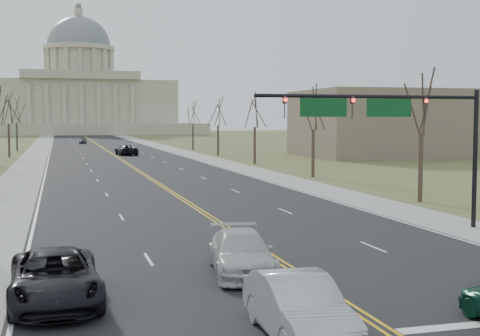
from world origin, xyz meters
TOP-DOWN VIEW (x-y plane):
  - ground at (0.00, 0.00)m, footprint 600.00×600.00m
  - road at (0.00, 110.00)m, footprint 20.00×380.00m
  - cross_road at (0.00, 6.00)m, footprint 120.00×14.00m
  - sidewalk_left at (-12.00, 110.00)m, footprint 4.00×380.00m
  - sidewalk_right at (12.00, 110.00)m, footprint 4.00×380.00m
  - center_line at (0.00, 110.00)m, footprint 0.42×380.00m
  - edge_line_left at (-9.80, 110.00)m, footprint 0.15×380.00m
  - edge_line_right at (9.80, 110.00)m, footprint 0.15×380.00m
  - capitol at (0.00, 249.91)m, footprint 90.00×60.00m
  - signal_mast at (7.45, 13.50)m, footprint 12.12×0.44m
  - tree_r_0 at (15.50, 24.00)m, footprint 3.74×3.74m
  - tree_r_1 at (15.50, 44.00)m, footprint 3.74×3.74m
  - tree_r_2 at (15.50, 64.00)m, footprint 3.74×3.74m
  - tree_r_3 at (15.50, 84.00)m, footprint 3.74×3.74m
  - tree_l_3 at (-15.50, 88.00)m, footprint 3.96×3.96m
  - tree_r_4 at (15.50, 104.00)m, footprint 3.74×3.74m
  - tree_l_4 at (-15.50, 108.00)m, footprint 3.96×3.96m
  - bldg_right_mass at (40.00, 76.00)m, footprint 25.00×20.00m
  - car_sb_inner_lead at (-2.53, -0.81)m, footprint 1.84×5.04m
  - car_sb_outer_lead at (-8.62, 4.24)m, footprint 2.86×5.90m
  - car_sb_inner_second at (-2.03, 6.61)m, footprint 2.89×5.59m
  - car_far_nb at (1.85, 89.06)m, footprint 3.46×6.13m
  - car_far_sb at (-2.95, 140.86)m, footprint 1.92×4.13m

SIDE VIEW (x-z plane):
  - ground at x=0.00m, z-range 0.00..0.00m
  - road at x=0.00m, z-range 0.00..0.01m
  - cross_road at x=0.00m, z-range 0.00..0.01m
  - sidewalk_left at x=-12.00m, z-range 0.00..0.03m
  - sidewalk_right at x=12.00m, z-range 0.00..0.03m
  - center_line at x=0.00m, z-range 0.01..0.02m
  - edge_line_left at x=-9.80m, z-range 0.01..0.02m
  - edge_line_right at x=9.80m, z-range 0.01..0.02m
  - car_far_sb at x=-2.95m, z-range 0.01..1.38m
  - car_sb_inner_second at x=-2.03m, z-range 0.01..1.56m
  - car_far_nb at x=1.85m, z-range 0.01..1.63m
  - car_sb_outer_lead at x=-8.62m, z-range 0.01..1.63m
  - car_sb_inner_lead at x=-2.53m, z-range 0.01..1.66m
  - bldg_right_mass at x=40.00m, z-range 0.00..10.00m
  - signal_mast at x=7.45m, z-range 2.16..9.36m
  - tree_r_0 at x=15.50m, z-range 2.30..10.80m
  - tree_r_1 at x=15.50m, z-range 2.30..10.80m
  - tree_r_2 at x=15.50m, z-range 2.30..10.80m
  - tree_r_3 at x=15.50m, z-range 2.30..10.80m
  - tree_r_4 at x=15.50m, z-range 2.30..10.80m
  - tree_l_3 at x=-15.50m, z-range 2.44..11.44m
  - tree_l_4 at x=-15.50m, z-range 2.44..11.44m
  - capitol at x=0.00m, z-range -10.80..39.20m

